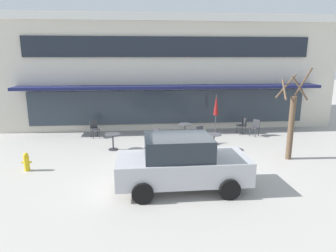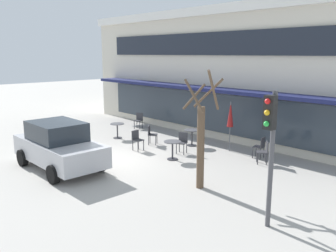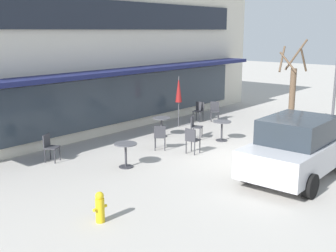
{
  "view_description": "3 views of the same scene",
  "coord_description": "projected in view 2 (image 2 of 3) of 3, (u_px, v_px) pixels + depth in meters",
  "views": [
    {
      "loc": [
        -1.68,
        -10.93,
        4.23
      ],
      "look_at": [
        -0.45,
        2.36,
        1.08
      ],
      "focal_mm": 32.0,
      "sensor_mm": 36.0,
      "label": 1
    },
    {
      "loc": [
        11.73,
        -7.58,
        4.24
      ],
      "look_at": [
        0.77,
        2.47,
        1.19
      ],
      "focal_mm": 38.0,
      "sensor_mm": 36.0,
      "label": 2
    },
    {
      "loc": [
        -11.53,
        -6.57,
        4.13
      ],
      "look_at": [
        -0.68,
        2.68,
        0.86
      ],
      "focal_mm": 45.0,
      "sensor_mm": 36.0,
      "label": 3
    }
  ],
  "objects": [
    {
      "name": "ground_plane",
      "position": [
        110.0,
        160.0,
        14.34
      ],
      "size": [
        80.0,
        80.0,
        0.0
      ],
      "primitive_type": "plane",
      "color": "#ADA8A0"
    },
    {
      "name": "building_facade",
      "position": [
        255.0,
        71.0,
        20.28
      ],
      "size": [
        19.68,
        9.1,
        6.52
      ],
      "color": "beige",
      "rests_on": "ground"
    },
    {
      "name": "cafe_table_near_wall",
      "position": [
        173.0,
        147.0,
        14.36
      ],
      "size": [
        0.7,
        0.7,
        0.76
      ],
      "color": "#333338",
      "rests_on": "ground"
    },
    {
      "name": "cafe_table_streetside",
      "position": [
        117.0,
        128.0,
        17.98
      ],
      "size": [
        0.7,
        0.7,
        0.76
      ],
      "color": "#333338",
      "rests_on": "ground"
    },
    {
      "name": "cafe_table_by_tree",
      "position": [
        192.0,
        135.0,
        16.51
      ],
      "size": [
        0.7,
        0.7,
        0.76
      ],
      "color": "#333338",
      "rests_on": "ground"
    },
    {
      "name": "patio_umbrella_green_folded",
      "position": [
        230.0,
        115.0,
        15.39
      ],
      "size": [
        0.28,
        0.28,
        2.2
      ],
      "color": "#4C4C51",
      "rests_on": "ground"
    },
    {
      "name": "cafe_chair_0",
      "position": [
        151.0,
        133.0,
        16.77
      ],
      "size": [
        0.56,
        0.56,
        0.89
      ],
      "color": "#333338",
      "rests_on": "ground"
    },
    {
      "name": "cafe_chair_1",
      "position": [
        137.0,
        139.0,
        15.76
      ],
      "size": [
        0.43,
        0.43,
        0.89
      ],
      "color": "#333338",
      "rests_on": "ground"
    },
    {
      "name": "cafe_chair_2",
      "position": [
        260.0,
        146.0,
        14.53
      ],
      "size": [
        0.47,
        0.47,
        0.89
      ],
      "color": "#333338",
      "rests_on": "ground"
    },
    {
      "name": "cafe_chair_3",
      "position": [
        182.0,
        141.0,
        15.29
      ],
      "size": [
        0.53,
        0.53,
        0.89
      ],
      "color": "#333338",
      "rests_on": "ground"
    },
    {
      "name": "cafe_chair_4",
      "position": [
        139.0,
        119.0,
        20.33
      ],
      "size": [
        0.54,
        0.54,
        0.89
      ],
      "color": "#333338",
      "rests_on": "ground"
    },
    {
      "name": "cafe_chair_5",
      "position": [
        264.0,
        151.0,
        13.81
      ],
      "size": [
        0.56,
        0.56,
        0.89
      ],
      "color": "#333338",
      "rests_on": "ground"
    },
    {
      "name": "parked_sedan",
      "position": [
        59.0,
        146.0,
        13.18
      ],
      "size": [
        4.22,
        2.05,
        1.76
      ],
      "color": "#B7B7BC",
      "rests_on": "ground"
    },
    {
      "name": "street_tree",
      "position": [
        201.0,
        139.0,
        11.13
      ],
      "size": [
        1.17,
        1.06,
        3.79
      ],
      "color": "brown",
      "rests_on": "ground"
    },
    {
      "name": "traffic_light_pole",
      "position": [
        270.0,
        137.0,
        8.37
      ],
      "size": [
        0.26,
        0.43,
        3.4
      ],
      "color": "#47474C",
      "rests_on": "ground"
    },
    {
      "name": "fire_hydrant",
      "position": [
        48.0,
        129.0,
        18.66
      ],
      "size": [
        0.36,
        0.2,
        0.71
      ],
      "color": "gold",
      "rests_on": "ground"
    }
  ]
}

